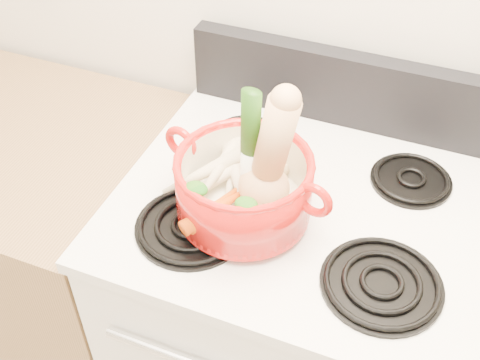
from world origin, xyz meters
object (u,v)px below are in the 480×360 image
at_px(stove_body, 293,333).
at_px(squash, 265,153).
at_px(dutch_oven, 244,187).
at_px(leek, 250,147).

xyz_separation_m(stove_body, squash, (-0.07, -0.08, 0.66)).
bearing_deg(squash, stove_body, 61.58).
height_order(dutch_oven, leek, leek).
relative_size(dutch_oven, leek, 1.02).
height_order(stove_body, dutch_oven, dutch_oven).
height_order(squash, leek, squash).
height_order(dutch_oven, squash, squash).
xyz_separation_m(dutch_oven, squash, (0.04, 0.01, 0.09)).
distance_m(stove_body, squash, 0.67).
distance_m(dutch_oven, leek, 0.09).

